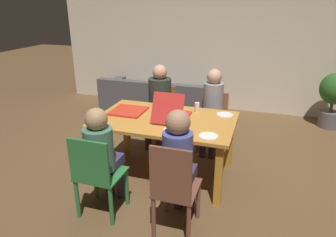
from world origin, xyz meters
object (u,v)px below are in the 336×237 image
person_2 (159,99)px  plate_0 (174,130)px  drinking_glass_0 (197,107)px  person_1 (102,151)px  plate_1 (225,115)px  potted_plant (334,95)px  chair_0 (174,188)px  chair_2 (162,112)px  person_3 (212,105)px  plate_2 (208,136)px  chair_3 (213,120)px  pizza_box_0 (173,114)px  dining_table (165,126)px  chair_1 (96,174)px  person_0 (179,160)px  pizza_box_1 (128,111)px  drinking_glass_1 (156,101)px  couch (157,100)px

person_2 → plate_0: 1.34m
drinking_glass_0 → person_1: bearing=-120.2°
plate_1 → potted_plant: bearing=52.7°
chair_0 → chair_2: (-0.82, 2.02, -0.05)m
person_3 → potted_plant: 2.43m
plate_2 → potted_plant: 3.25m
chair_3 → pizza_box_0: size_ratio=1.56×
dining_table → person_3: person_3 is taller
person_3 → plate_2: size_ratio=5.97×
chair_1 → plate_0: bearing=48.3°
person_0 → chair_3: person_0 is taller
person_0 → chair_1: (-0.82, -0.14, -0.23)m
pizza_box_1 → person_2: bearing=80.1°
chair_1 → pizza_box_1: chair_1 is taller
chair_1 → potted_plant: bearing=52.2°
person_1 → pizza_box_0: person_1 is taller
chair_2 → pizza_box_1: chair_2 is taller
plate_1 → drinking_glass_1: size_ratio=1.72×
person_1 → person_2: (0.00, 1.73, 0.04)m
chair_2 → drinking_glass_0: size_ratio=6.88×
chair_1 → chair_3: size_ratio=1.09×
potted_plant → plate_0: bearing=-126.7°
chair_2 → chair_0: bearing=-67.9°
chair_3 → person_3: size_ratio=0.68×
chair_0 → drinking_glass_1: bearing=115.8°
drinking_glass_0 → plate_1: bearing=-1.9°
chair_1 → plate_1: chair_1 is taller
dining_table → drinking_glass_0: 0.50m
chair_2 → couch: bearing=113.8°
dining_table → potted_plant: potted_plant is taller
chair_0 → drinking_glass_0: bearing=94.7°
chair_0 → chair_1: 0.82m
drinking_glass_1 → couch: (-0.65, 1.77, -0.58)m
dining_table → plate_1: plate_1 is taller
person_3 → plate_2: (0.18, -1.21, 0.06)m
person_2 → drinking_glass_1: bearing=-75.4°
person_3 → couch: 1.98m
drinking_glass_0 → drinking_glass_1: 0.60m
chair_1 → potted_plant: 4.35m
person_0 → pizza_box_0: size_ratio=2.29×
plate_0 → couch: bearing=114.2°
person_1 → plate_0: bearing=41.5°
person_0 → person_2: 1.92m
plate_0 → potted_plant: bearing=53.3°
pizza_box_1 → pizza_box_0: bearing=-2.1°
chair_1 → pizza_box_0: size_ratio=1.69×
chair_0 → plate_1: chair_0 is taller
dining_table → person_0: size_ratio=1.36×
drinking_glass_1 → chair_3: bearing=36.9°
chair_1 → plate_0: chair_1 is taller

